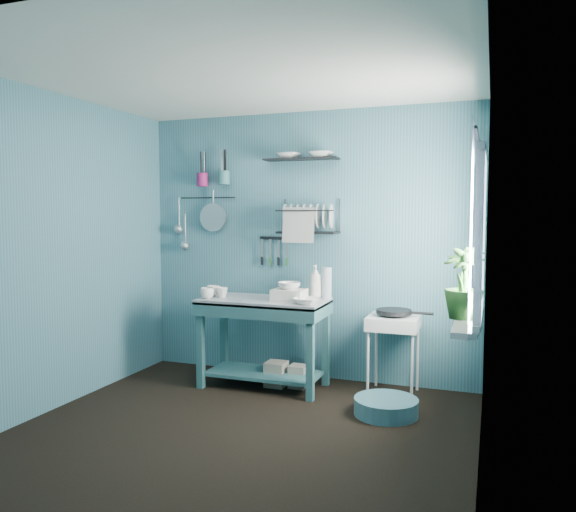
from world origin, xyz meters
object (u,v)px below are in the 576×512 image
(mug_left, at_px, (207,293))
(utensil_cup_teal, at_px, (224,178))
(mug_right, at_px, (213,291))
(dish_rack, at_px, (308,216))
(frying_pan, at_px, (394,312))
(storage_tin_large, at_px, (276,374))
(storage_tin_small, at_px, (298,376))
(colander, at_px, (213,217))
(utensil_cup_magenta, at_px, (203,180))
(floor_basin, at_px, (386,407))
(work_counter, at_px, (264,343))
(wash_tub, at_px, (289,295))
(soap_bottle, at_px, (315,282))
(hotplate_stand, at_px, (393,355))
(mug_mid, at_px, (222,292))
(water_bottle, at_px, (327,283))
(potted_plant, at_px, (464,283))

(mug_left, distance_m, utensil_cup_teal, 1.19)
(mug_right, relative_size, dish_rack, 0.22)
(frying_pan, distance_m, storage_tin_large, 1.20)
(utensil_cup_teal, relative_size, storage_tin_small, 0.65)
(colander, relative_size, storage_tin_small, 1.40)
(utensil_cup_magenta, relative_size, floor_basin, 0.26)
(work_counter, bearing_deg, frying_pan, 1.08)
(utensil_cup_teal, bearing_deg, frying_pan, -6.33)
(mug_left, xyz_separation_m, mug_right, (-0.02, 0.16, 0.00))
(colander, bearing_deg, mug_right, -62.67)
(colander, bearing_deg, mug_left, -67.97)
(wash_tub, height_order, frying_pan, wash_tub)
(wash_tub, relative_size, storage_tin_large, 1.27)
(soap_bottle, relative_size, utensil_cup_magenta, 2.30)
(work_counter, relative_size, dish_rack, 2.04)
(hotplate_stand, bearing_deg, frying_pan, 0.00)
(hotplate_stand, distance_m, storage_tin_small, 0.87)
(storage_tin_large, relative_size, floor_basin, 0.44)
(utensil_cup_teal, height_order, colander, utensil_cup_teal)
(hotplate_stand, height_order, storage_tin_small, hotplate_stand)
(mug_right, relative_size, wash_tub, 0.44)
(utensil_cup_teal, bearing_deg, mug_left, -80.87)
(soap_bottle, bearing_deg, utensil_cup_teal, 170.26)
(storage_tin_large, bearing_deg, soap_bottle, 25.11)
(mug_mid, bearing_deg, water_bottle, 17.28)
(soap_bottle, height_order, floor_basin, soap_bottle)
(water_bottle, distance_m, dish_rack, 0.64)
(soap_bottle, bearing_deg, utensil_cup_magenta, 172.12)
(mug_right, height_order, wash_tub, wash_tub)
(wash_tub, distance_m, utensil_cup_magenta, 1.53)
(dish_rack, relative_size, potted_plant, 1.12)
(mug_mid, xyz_separation_m, potted_plant, (2.10, -0.51, 0.23))
(storage_tin_large, bearing_deg, potted_plant, -20.82)
(mug_left, height_order, floor_basin, mug_left)
(utensil_cup_magenta, height_order, storage_tin_small, utensil_cup_magenta)
(colander, bearing_deg, floor_basin, -21.71)
(frying_pan, height_order, storage_tin_small, frying_pan)
(dish_rack, bearing_deg, mug_right, -164.02)
(work_counter, height_order, mug_right, mug_right)
(soap_bottle, xyz_separation_m, frying_pan, (0.71, -0.02, -0.23))
(potted_plant, relative_size, floor_basin, 0.99)
(utensil_cup_teal, bearing_deg, mug_mid, -66.67)
(dish_rack, xyz_separation_m, potted_plant, (1.41, -0.89, -0.45))
(soap_bottle, distance_m, utensil_cup_teal, 1.38)
(hotplate_stand, relative_size, storage_tin_large, 3.09)
(mug_right, xyz_separation_m, wash_tub, (0.75, -0.02, 0.00))
(mug_right, xyz_separation_m, colander, (-0.21, 0.40, 0.67))
(utensil_cup_teal, xyz_separation_m, colander, (-0.14, 0.03, -0.39))
(work_counter, distance_m, storage_tin_large, 0.31)
(dish_rack, bearing_deg, work_counter, -139.80)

